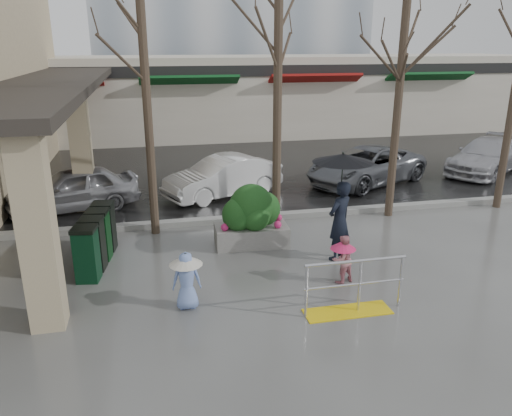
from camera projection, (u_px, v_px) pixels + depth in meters
name	position (u px, v px, depth m)	size (l,w,h in m)	color
ground	(263.00, 289.00, 9.92)	(120.00, 120.00, 0.00)	#51514F
street_asphalt	(181.00, 123.00, 30.31)	(120.00, 36.00, 0.01)	black
curb	(230.00, 219.00, 13.60)	(120.00, 0.30, 0.15)	gray
canopy_slab	(51.00, 78.00, 15.21)	(2.80, 18.00, 0.25)	#2D2823
pillar_front	(37.00, 231.00, 8.11)	(0.55, 0.55, 3.50)	tan
pillar_back	(81.00, 150.00, 14.13)	(0.55, 0.55, 3.50)	tan
storefront_row	(223.00, 95.00, 26.34)	(34.00, 6.74, 4.00)	beige
handrail	(352.00, 293.00, 8.97)	(1.90, 0.50, 1.03)	yellow
tree_west	(142.00, 23.00, 11.25)	(3.20, 3.20, 6.80)	#382B21
tree_midwest	(279.00, 17.00, 11.85)	(3.20, 3.20, 7.00)	#382B21
tree_mideast	(404.00, 34.00, 12.64)	(3.20, 3.20, 6.50)	#382B21
woman	(341.00, 198.00, 10.87)	(1.32, 1.32, 2.46)	black
child_pink	(343.00, 256.00, 10.04)	(0.59, 0.52, 1.01)	#CE7D8B
child_blue	(186.00, 276.00, 9.02)	(0.61, 0.61, 1.10)	#748FCF
planter	(252.00, 216.00, 11.89)	(1.77, 1.03, 1.52)	slate
news_boxes	(96.00, 239.00, 10.87)	(0.78, 2.12, 1.16)	#0B331C
car_a	(73.00, 189.00, 14.44)	(1.49, 3.70, 1.26)	#A6A6AA
car_b	(223.00, 177.00, 15.74)	(1.33, 3.82, 1.26)	white
car_c	(366.00, 166.00, 17.17)	(2.09, 4.53, 1.26)	slate
car_d	(486.00, 156.00, 18.62)	(1.77, 4.34, 1.26)	#B3B2B8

